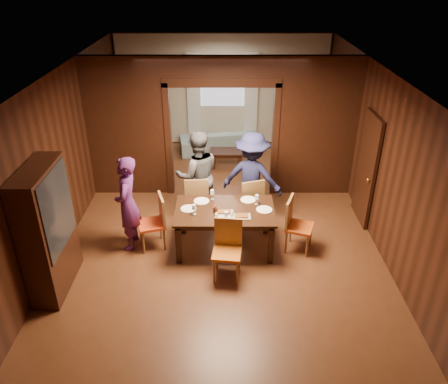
{
  "coord_description": "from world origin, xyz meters",
  "views": [
    {
      "loc": [
        0.06,
        -6.85,
        4.51
      ],
      "look_at": [
        0.05,
        -0.4,
        1.05
      ],
      "focal_mm": 35.0,
      "sensor_mm": 36.0,
      "label": 1
    }
  ],
  "objects_px": {
    "dining_table": "(225,229)",
    "chair_far_r": "(249,200)",
    "chair_far_l": "(197,198)",
    "sofa": "(219,141)",
    "chair_left": "(151,223)",
    "chair_near": "(227,251)",
    "person_purple": "(128,204)",
    "person_navy": "(252,177)",
    "person_grey": "(198,176)",
    "hutch": "(48,230)",
    "chair_right": "(300,225)",
    "coffee_table": "(227,158)"
  },
  "relations": [
    {
      "from": "dining_table",
      "to": "chair_far_r",
      "type": "xyz_separation_m",
      "value": [
        0.46,
        0.83,
        0.1
      ]
    },
    {
      "from": "dining_table",
      "to": "chair_far_l",
      "type": "distance_m",
      "value": 1.05
    },
    {
      "from": "sofa",
      "to": "chair_far_l",
      "type": "bearing_deg",
      "value": 74.42
    },
    {
      "from": "chair_left",
      "to": "chair_near",
      "type": "relative_size",
      "value": 1.0
    },
    {
      "from": "person_purple",
      "to": "chair_left",
      "type": "distance_m",
      "value": 0.52
    },
    {
      "from": "person_navy",
      "to": "chair_far_r",
      "type": "height_order",
      "value": "person_navy"
    },
    {
      "from": "chair_near",
      "to": "sofa",
      "type": "bearing_deg",
      "value": 98.57
    },
    {
      "from": "person_grey",
      "to": "hutch",
      "type": "xyz_separation_m",
      "value": [
        -2.08,
        -2.06,
        0.11
      ]
    },
    {
      "from": "chair_right",
      "to": "chair_far_r",
      "type": "distance_m",
      "value": 1.22
    },
    {
      "from": "coffee_table",
      "to": "chair_far_r",
      "type": "bearing_deg",
      "value": -81.0
    },
    {
      "from": "sofa",
      "to": "chair_right",
      "type": "relative_size",
      "value": 2.07
    },
    {
      "from": "chair_right",
      "to": "person_grey",
      "type": "bearing_deg",
      "value": 77.87
    },
    {
      "from": "person_navy",
      "to": "chair_far_r",
      "type": "relative_size",
      "value": 1.82
    },
    {
      "from": "dining_table",
      "to": "chair_near",
      "type": "height_order",
      "value": "chair_near"
    },
    {
      "from": "chair_near",
      "to": "dining_table",
      "type": "bearing_deg",
      "value": 98.78
    },
    {
      "from": "chair_right",
      "to": "chair_far_l",
      "type": "distance_m",
      "value": 2.05
    },
    {
      "from": "coffee_table",
      "to": "chair_left",
      "type": "xyz_separation_m",
      "value": [
        -1.32,
        -3.39,
        0.28
      ]
    },
    {
      "from": "person_purple",
      "to": "chair_far_r",
      "type": "distance_m",
      "value": 2.27
    },
    {
      "from": "person_navy",
      "to": "dining_table",
      "type": "bearing_deg",
      "value": 80.01
    },
    {
      "from": "dining_table",
      "to": "coffee_table",
      "type": "relative_size",
      "value": 2.11
    },
    {
      "from": "chair_left",
      "to": "chair_far_r",
      "type": "relative_size",
      "value": 1.0
    },
    {
      "from": "coffee_table",
      "to": "person_purple",
      "type": "bearing_deg",
      "value": -116.72
    },
    {
      "from": "hutch",
      "to": "person_grey",
      "type": "bearing_deg",
      "value": 44.79
    },
    {
      "from": "person_grey",
      "to": "chair_far_r",
      "type": "bearing_deg",
      "value": 154.28
    },
    {
      "from": "chair_left",
      "to": "chair_far_l",
      "type": "relative_size",
      "value": 1.0
    },
    {
      "from": "person_grey",
      "to": "chair_near",
      "type": "distance_m",
      "value": 1.99
    },
    {
      "from": "chair_near",
      "to": "coffee_table",
      "type": "bearing_deg",
      "value": 96.26
    },
    {
      "from": "sofa",
      "to": "coffee_table",
      "type": "distance_m",
      "value": 0.95
    },
    {
      "from": "dining_table",
      "to": "hutch",
      "type": "relative_size",
      "value": 0.84
    },
    {
      "from": "chair_far_r",
      "to": "person_purple",
      "type": "bearing_deg",
      "value": 2.65
    },
    {
      "from": "dining_table",
      "to": "chair_right",
      "type": "xyz_separation_m",
      "value": [
        1.28,
        -0.06,
        0.1
      ]
    },
    {
      "from": "person_purple",
      "to": "chair_near",
      "type": "bearing_deg",
      "value": 62.43
    },
    {
      "from": "chair_left",
      "to": "chair_right",
      "type": "xyz_separation_m",
      "value": [
        2.55,
        -0.09,
        0.0
      ]
    },
    {
      "from": "chair_far_r",
      "to": "chair_near",
      "type": "relative_size",
      "value": 1.0
    },
    {
      "from": "person_purple",
      "to": "chair_far_l",
      "type": "xyz_separation_m",
      "value": [
        1.12,
        0.86,
        -0.36
      ]
    },
    {
      "from": "person_navy",
      "to": "dining_table",
      "type": "relative_size",
      "value": 1.05
    },
    {
      "from": "coffee_table",
      "to": "chair_left",
      "type": "height_order",
      "value": "chair_left"
    },
    {
      "from": "sofa",
      "to": "chair_far_r",
      "type": "bearing_deg",
      "value": 90.47
    },
    {
      "from": "person_navy",
      "to": "chair_right",
      "type": "height_order",
      "value": "person_navy"
    },
    {
      "from": "person_grey",
      "to": "chair_right",
      "type": "distance_m",
      "value": 2.15
    },
    {
      "from": "chair_right",
      "to": "chair_near",
      "type": "distance_m",
      "value": 1.46
    },
    {
      "from": "person_grey",
      "to": "chair_far_l",
      "type": "xyz_separation_m",
      "value": [
        -0.01,
        -0.15,
        -0.4
      ]
    },
    {
      "from": "sofa",
      "to": "coffee_table",
      "type": "relative_size",
      "value": 2.51
    },
    {
      "from": "person_purple",
      "to": "coffee_table",
      "type": "relative_size",
      "value": 2.11
    },
    {
      "from": "person_grey",
      "to": "chair_near",
      "type": "bearing_deg",
      "value": 93.53
    },
    {
      "from": "person_grey",
      "to": "coffee_table",
      "type": "height_order",
      "value": "person_grey"
    },
    {
      "from": "person_navy",
      "to": "chair_left",
      "type": "xyz_separation_m",
      "value": [
        -1.78,
        -0.96,
        -0.4
      ]
    },
    {
      "from": "dining_table",
      "to": "hutch",
      "type": "height_order",
      "value": "hutch"
    },
    {
      "from": "hutch",
      "to": "chair_right",
      "type": "bearing_deg",
      "value": 13.71
    },
    {
      "from": "person_purple",
      "to": "sofa",
      "type": "bearing_deg",
      "value": 160.44
    }
  ]
}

